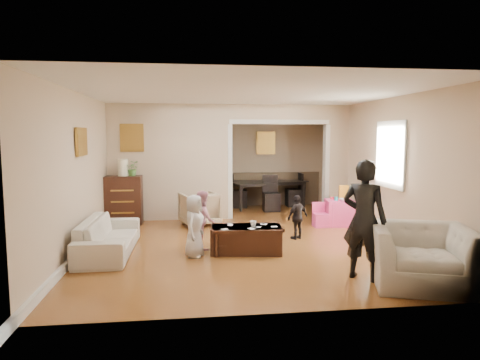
{
  "coord_description": "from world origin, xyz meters",
  "views": [
    {
      "loc": [
        -0.98,
        -7.75,
        1.9
      ],
      "look_at": [
        0.0,
        0.2,
        1.05
      ],
      "focal_mm": 31.44,
      "sensor_mm": 36.0,
      "label": 1
    }
  ],
  "objects": [
    {
      "name": "child_kneel_b",
      "position": [
        -0.75,
        -0.79,
        0.49
      ],
      "size": [
        0.46,
        0.54,
        0.99
      ],
      "primitive_type": "imported",
      "rotation": [
        0.0,
        0.0,
        1.76
      ],
      "color": "#C77C8E",
      "rests_on": "ground"
    },
    {
      "name": "dresser",
      "position": [
        -2.36,
        1.39,
        0.52
      ],
      "size": [
        0.76,
        0.43,
        1.04
      ],
      "primitive_type": "cube",
      "color": "#381910",
      "rests_on": "ground"
    },
    {
      "name": "child_kneel_a",
      "position": [
        -0.9,
        -1.24,
        0.49
      ],
      "size": [
        0.45,
        0.55,
        0.98
      ],
      "primitive_type": "imported",
      "rotation": [
        0.0,
        0.0,
        1.24
      ],
      "color": "silver",
      "rests_on": "ground"
    },
    {
      "name": "dining_table",
      "position": [
        1.08,
        3.2,
        0.35
      ],
      "size": [
        2.2,
        1.56,
        0.7
      ],
      "primitive_type": "imported",
      "rotation": [
        0.0,
        0.0,
        0.25
      ],
      "color": "black",
      "rests_on": "ground"
    },
    {
      "name": "framed_art_alcove",
      "position": [
        1.1,
        3.44,
        1.7
      ],
      "size": [
        0.45,
        0.03,
        0.55
      ],
      "primitive_type": "cube",
      "color": "brown"
    },
    {
      "name": "framed_art_partition",
      "position": [
        -2.2,
        1.7,
        1.85
      ],
      "size": [
        0.45,
        0.03,
        0.55
      ],
      "primitive_type": "cube",
      "color": "brown",
      "rests_on": "partition_left"
    },
    {
      "name": "toy_block",
      "position": [
        2.08,
        0.84,
        0.56
      ],
      "size": [
        0.09,
        0.08,
        0.05
      ],
      "primitive_type": "cube",
      "rotation": [
        0.0,
        0.0,
        0.21
      ],
      "color": "red",
      "rests_on": "play_table"
    },
    {
      "name": "coffee_cup",
      "position": [
        0.05,
        -1.14,
        0.47
      ],
      "size": [
        0.12,
        0.12,
        0.1
      ],
      "primitive_type": "imported",
      "rotation": [
        0.0,
        0.0,
        -0.16
      ],
      "color": "silver",
      "rests_on": "coffee_table"
    },
    {
      "name": "craft_papers",
      "position": [
        -0.01,
        -1.1,
        0.43
      ],
      "size": [
        0.92,
        0.5,
        0.0
      ],
      "color": "white",
      "rests_on": "coffee_table"
    },
    {
      "name": "play_bowl",
      "position": [
        2.25,
        0.6,
        0.56
      ],
      "size": [
        0.24,
        0.24,
        0.05
      ],
      "primitive_type": "imported",
      "rotation": [
        0.0,
        0.0,
        -0.14
      ],
      "color": "silver",
      "rests_on": "play_table"
    },
    {
      "name": "window_pane",
      "position": [
        2.73,
        -0.4,
        1.55
      ],
      "size": [
        0.03,
        0.95,
        1.1
      ],
      "primitive_type": "cube",
      "color": "white",
      "rests_on": "ground"
    },
    {
      "name": "floor",
      "position": [
        0.0,
        0.0,
        0.0
      ],
      "size": [
        7.0,
        7.0,
        0.0
      ],
      "primitive_type": "plane",
      "color": "#965826",
      "rests_on": "ground"
    },
    {
      "name": "cereal_box",
      "position": [
        2.32,
        0.82,
        0.69
      ],
      "size": [
        0.21,
        0.1,
        0.3
      ],
      "primitive_type": "cube",
      "rotation": [
        0.0,
        0.0,
        -0.14
      ],
      "color": "yellow",
      "rests_on": "play_table"
    },
    {
      "name": "sofa",
      "position": [
        -2.27,
        -0.89,
        0.28
      ],
      "size": [
        0.77,
        1.94,
        0.57
      ],
      "primitive_type": "imported",
      "rotation": [
        0.0,
        0.0,
        1.56
      ],
      "color": "beige",
      "rests_on": "ground"
    },
    {
      "name": "adult_person",
      "position": [
        1.31,
        -2.56,
        0.8
      ],
      "size": [
        0.69,
        0.67,
        1.6
      ],
      "primitive_type": "imported",
      "rotation": [
        0.0,
        0.0,
        2.42
      ],
      "color": "black",
      "rests_on": "ground"
    },
    {
      "name": "partition_right",
      "position": [
        2.48,
        1.8,
        1.3
      ],
      "size": [
        0.55,
        0.18,
        2.6
      ],
      "primitive_type": "cube",
      "color": "#C1A98D",
      "rests_on": "ground"
    },
    {
      "name": "armchair_back",
      "position": [
        -0.76,
        1.11,
        0.35
      ],
      "size": [
        0.93,
        0.95,
        0.7
      ],
      "primitive_type": "imported",
      "rotation": [
        0.0,
        0.0,
        3.43
      ],
      "color": "tan",
      "rests_on": "ground"
    },
    {
      "name": "partition_header",
      "position": [
        1.1,
        1.8,
        2.42
      ],
      "size": [
        2.22,
        0.18,
        0.35
      ],
      "primitive_type": "cube",
      "color": "#C1A98D",
      "rests_on": "partition_right"
    },
    {
      "name": "table_lamp",
      "position": [
        -2.36,
        1.39,
        1.22
      ],
      "size": [
        0.22,
        0.22,
        0.36
      ],
      "primitive_type": "cylinder",
      "color": "#FFF9CF",
      "rests_on": "dresser"
    },
    {
      "name": "potted_plant",
      "position": [
        -2.16,
        1.39,
        1.2
      ],
      "size": [
        0.29,
        0.25,
        0.32
      ],
      "primitive_type": "imported",
      "color": "#4A7F38",
      "rests_on": "dresser"
    },
    {
      "name": "cyan_cup",
      "position": [
        2.1,
        0.67,
        0.58
      ],
      "size": [
        0.08,
        0.08,
        0.08
      ],
      "primitive_type": "cylinder",
      "color": "#22A7AD",
      "rests_on": "play_table"
    },
    {
      "name": "armchair_front",
      "position": [
        1.92,
        -2.88,
        0.38
      ],
      "size": [
        1.43,
        1.34,
        0.76
      ],
      "primitive_type": "imported",
      "rotation": [
        0.0,
        0.0,
        -0.31
      ],
      "color": "beige",
      "rests_on": "ground"
    },
    {
      "name": "partition_left",
      "position": [
        -1.38,
        1.8,
        1.3
      ],
      "size": [
        2.75,
        0.18,
        2.6
      ],
      "primitive_type": "cube",
      "color": "#C1A98D",
      "rests_on": "ground"
    },
    {
      "name": "play_table",
      "position": [
        2.2,
        0.72,
        0.27
      ],
      "size": [
        0.63,
        0.63,
        0.54
      ],
      "primitive_type": "cube",
      "rotation": [
        0.0,
        0.0,
        -0.14
      ],
      "color": "#FF4393",
      "rests_on": "ground"
    },
    {
      "name": "framed_art_sofa_wall",
      "position": [
        -2.71,
        -0.6,
        1.8
      ],
      "size": [
        0.03,
        0.55,
        0.4
      ],
      "primitive_type": "cube",
      "color": "brown"
    },
    {
      "name": "coffee_table",
      "position": [
        -0.05,
        -1.09,
        0.21
      ],
      "size": [
        1.21,
        0.74,
        0.43
      ],
      "primitive_type": "cube",
      "rotation": [
        0.0,
        0.0,
        -0.16
      ],
      "color": "#331810",
      "rests_on": "ground"
    },
    {
      "name": "child_toddler",
      "position": [
        1.0,
        -0.34,
        0.41
      ],
      "size": [
        0.51,
        0.42,
        0.82
      ],
      "primitive_type": "imported",
      "rotation": [
        0.0,
        0.0,
        -2.6
      ],
      "color": "black",
      "rests_on": "ground"
    }
  ]
}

